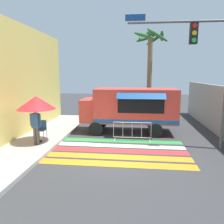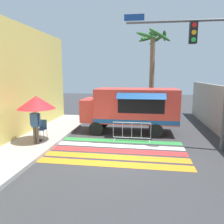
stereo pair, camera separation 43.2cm
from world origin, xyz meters
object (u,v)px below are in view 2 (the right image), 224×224
at_px(traffic_signal_pole, 207,58).
at_px(palm_tree, 152,58).
at_px(vendor_person, 35,123).
at_px(folding_chair, 42,127).
at_px(food_truck, 129,106).
at_px(patio_umbrella, 36,102).
at_px(barricade_front, 132,132).

height_order(traffic_signal_pole, palm_tree, palm_tree).
bearing_deg(palm_tree, vendor_person, -130.28).
xyz_separation_m(traffic_signal_pole, palm_tree, (-2.18, 5.82, 0.42)).
relative_size(folding_chair, palm_tree, 0.15).
xyz_separation_m(food_truck, vendor_person, (-4.24, -3.38, -0.41)).
bearing_deg(folding_chair, patio_umbrella, -67.75).
relative_size(traffic_signal_pole, folding_chair, 6.21).
relative_size(traffic_signal_pole, barricade_front, 3.07).
bearing_deg(food_truck, barricade_front, -80.97).
bearing_deg(traffic_signal_pole, folding_chair, 179.55).
bearing_deg(traffic_signal_pole, barricade_front, 165.88).
bearing_deg(barricade_front, folding_chair, -170.62).
bearing_deg(folding_chair, traffic_signal_pole, 21.61).
bearing_deg(barricade_front, food_truck, 99.03).
bearing_deg(food_truck, vendor_person, -141.42).
distance_m(food_truck, folding_chair, 5.08).
height_order(patio_umbrella, palm_tree, palm_tree).
height_order(food_truck, traffic_signal_pole, traffic_signal_pole).
xyz_separation_m(vendor_person, barricade_front, (4.51, 1.64, -0.69)).
bearing_deg(food_truck, patio_umbrella, -145.55).
relative_size(food_truck, barricade_front, 2.81).
relative_size(food_truck, traffic_signal_pole, 0.91).
bearing_deg(barricade_front, traffic_signal_pole, -14.12).
xyz_separation_m(traffic_signal_pole, folding_chair, (-7.90, 0.06, -3.44)).
height_order(folding_chair, barricade_front, folding_chair).
bearing_deg(vendor_person, traffic_signal_pole, 19.18).
bearing_deg(food_truck, traffic_signal_pole, -35.80).
bearing_deg(food_truck, folding_chair, -150.03).
bearing_deg(barricade_front, patio_umbrella, -165.01).
bearing_deg(patio_umbrella, folding_chair, 90.19).
bearing_deg(folding_chair, palm_tree, 67.21).
xyz_separation_m(folding_chair, palm_tree, (5.73, 5.75, 3.87)).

